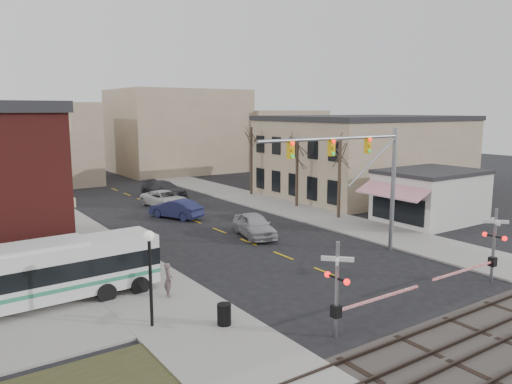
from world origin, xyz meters
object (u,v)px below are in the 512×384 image
Objects in this scene: trash_bin at (224,314)px; pedestrian_far at (118,261)px; pedestrian_near at (168,280)px; traffic_signal_mast at (362,165)px; transit_bus at (36,274)px; rr_crossing_west at (344,289)px; street_lamp at (150,258)px; car_c at (165,199)px; car_a at (254,225)px; rr_crossing_east at (489,247)px; car_d at (164,189)px; car_b at (176,209)px.

pedestrian_far is at bearing 99.81° from trash_bin.
trash_bin is 0.54× the size of pedestrian_near.
transit_bus is at bearing 171.90° from traffic_signal_mast.
traffic_signal_mast reaches higher than rr_crossing_west.
car_c is at bearing 64.67° from street_lamp.
pedestrian_far is at bearing 160.82° from traffic_signal_mast.
rr_crossing_west reaches higher than car_a.
pedestrian_near reaches higher than trash_bin.
rr_crossing_west is at bearing -179.18° from rr_crossing_east.
traffic_signal_mast is 1.90× the size of car_d.
car_b is (-2.01, 8.91, -0.05)m from car_a.
transit_bus reaches higher than car_c.
car_c is at bearing 79.79° from rr_crossing_west.
transit_bus is at bearing 154.03° from pedestrian_far.
traffic_signal_mast is at bearing -79.46° from pedestrian_near.
traffic_signal_mast is 13.72m from pedestrian_near.
car_d is 25.81m from pedestrian_far.
car_a is (-4.70, 15.18, -1.12)m from rr_crossing_east.
transit_bus is 6.95× the size of pedestrian_far.
street_lamp is 3.98m from pedestrian_near.
street_lamp is at bearing -55.14° from transit_bus.
car_b is 2.97× the size of pedestrian_far.
transit_bus is 2.34× the size of car_b.
car_a is at bearing 107.22° from rr_crossing_east.
rr_crossing_west is 16.50m from car_a.
rr_crossing_east is 0.98× the size of car_d.
car_a is at bearing 68.62° from rr_crossing_west.
car_c is at bearing -127.52° from car_b.
trash_bin is (-12.26, -4.05, -5.21)m from traffic_signal_mast.
pedestrian_near is at bearing 40.12° from car_b.
rr_crossing_west is (-8.57, -7.42, -3.82)m from traffic_signal_mast.
rr_crossing_west reaches higher than car_b.
rr_crossing_east reaches higher than transit_bus.
street_lamp reaches higher than car_d.
rr_crossing_west is 29.94m from car_c.
car_b is at bearing 105.23° from traffic_signal_mast.
transit_bus is at bearing 124.86° from street_lamp.
trash_bin is at bearing -160.54° from pedestrian_near.
transit_bus is at bearing -137.63° from car_c.
rr_crossing_east is 15.93m from car_a.
rr_crossing_west is 1.02× the size of car_c.
car_a reaches higher than car_b.
pedestrian_near is (-10.28, -7.64, 0.12)m from car_a.
car_d reaches higher than trash_bin.
trash_bin is 0.56× the size of pedestrian_far.
street_lamp reaches higher than rr_crossing_west.
car_d is at bearing 95.24° from rr_crossing_east.
rr_crossing_east is 6.14× the size of trash_bin.
car_a is 2.94× the size of pedestrian_near.
street_lamp reaches higher than car_b.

